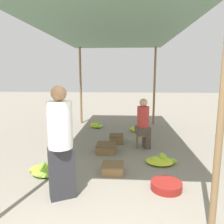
# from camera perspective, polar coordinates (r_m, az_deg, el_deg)

# --- Properties ---
(canopy_post_front_right) EXTENTS (0.08, 0.08, 2.80)m
(canopy_post_front_right) POSITION_cam_1_polar(r_m,az_deg,el_deg) (2.67, 26.61, -1.07)
(canopy_post_front_right) COLOR olive
(canopy_post_front_right) RESTS_ON ground
(canopy_post_back_left) EXTENTS (0.08, 0.08, 2.80)m
(canopy_post_back_left) POSITION_cam_1_polar(r_m,az_deg,el_deg) (8.26, -8.18, 6.65)
(canopy_post_back_left) COLOR olive
(canopy_post_back_left) RESTS_ON ground
(canopy_post_back_right) EXTENTS (0.08, 0.08, 2.80)m
(canopy_post_back_right) POSITION_cam_1_polar(r_m,az_deg,el_deg) (8.16, 11.02, 6.53)
(canopy_post_back_right) COLOR olive
(canopy_post_back_right) RESTS_ON ground
(canopy_tarp) EXTENTS (3.12, 6.06, 0.04)m
(canopy_tarp) POSITION_cam_1_polar(r_m,az_deg,el_deg) (5.34, 0.16, 20.28)
(canopy_tarp) COLOR #567A60
(canopy_tarp) RESTS_ON canopy_post_front_left
(vendor_foreground) EXTENTS (0.48, 0.48, 1.70)m
(vendor_foreground) POSITION_cam_1_polar(r_m,az_deg,el_deg) (3.31, -13.26, -7.51)
(vendor_foreground) COLOR #2D2D33
(vendor_foreground) RESTS_ON ground
(stool) EXTENTS (0.34, 0.34, 0.36)m
(stool) POSITION_cam_1_polar(r_m,az_deg,el_deg) (5.65, 8.00, -6.28)
(stool) COLOR brown
(stool) RESTS_ON ground
(vendor_seated) EXTENTS (0.40, 0.40, 1.26)m
(vendor_seated) POSITION_cam_1_polar(r_m,az_deg,el_deg) (5.56, 8.26, -2.78)
(vendor_seated) COLOR #4C4238
(vendor_seated) RESTS_ON ground
(basin_black) EXTENTS (0.51, 0.51, 0.13)m
(basin_black) POSITION_cam_1_polar(r_m,az_deg,el_deg) (3.86, 14.00, -18.17)
(basin_black) COLOR maroon
(basin_black) RESTS_ON ground
(banana_pile_left_0) EXTENTS (0.69, 0.59, 0.19)m
(banana_pile_left_0) POSITION_cam_1_polar(r_m,az_deg,el_deg) (4.44, -16.81, -14.39)
(banana_pile_left_0) COLOR #81B835
(banana_pile_left_0) RESTS_ON ground
(banana_pile_left_1) EXTENTS (0.45, 0.47, 0.19)m
(banana_pile_left_1) POSITION_cam_1_polar(r_m,az_deg,el_deg) (7.69, -4.15, -3.51)
(banana_pile_left_1) COLOR #80B835
(banana_pile_left_1) RESTS_ON ground
(banana_pile_right_0) EXTENTS (0.64, 0.53, 0.33)m
(banana_pile_right_0) POSITION_cam_1_polar(r_m,az_deg,el_deg) (7.27, 7.02, -4.15)
(banana_pile_right_0) COLOR #BED02A
(banana_pile_right_0) RESTS_ON ground
(banana_pile_right_1) EXTENTS (0.66, 0.53, 0.18)m
(banana_pile_right_1) POSITION_cam_1_polar(r_m,az_deg,el_deg) (4.82, 12.70, -12.22)
(banana_pile_right_1) COLOR yellow
(banana_pile_right_1) RESTS_ON ground
(crate_near) EXTENTS (0.41, 0.41, 0.17)m
(crate_near) POSITION_cam_1_polar(r_m,az_deg,el_deg) (4.29, 0.22, -14.46)
(crate_near) COLOR olive
(crate_near) RESTS_ON ground
(crate_mid) EXTENTS (0.38, 0.38, 0.21)m
(crate_mid) POSITION_cam_1_polar(r_m,az_deg,el_deg) (6.03, 1.15, -6.95)
(crate_mid) COLOR brown
(crate_mid) RESTS_ON ground
(crate_far) EXTENTS (0.46, 0.46, 0.21)m
(crate_far) POSITION_cam_1_polar(r_m,az_deg,el_deg) (5.30, -1.53, -9.43)
(crate_far) COLOR brown
(crate_far) RESTS_ON ground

